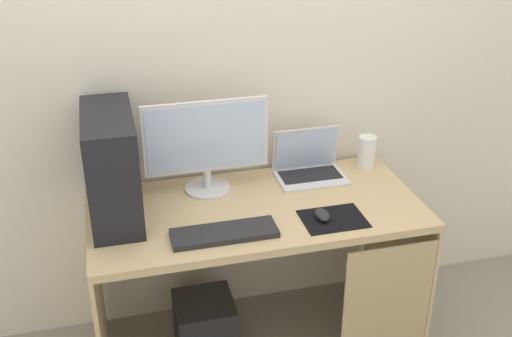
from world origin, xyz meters
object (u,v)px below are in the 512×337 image
object	(u,v)px
keyboard	(224,233)
pc_tower	(112,166)
speaker	(367,152)
subwoofer	(205,324)
laptop	(309,167)
monitor	(206,144)
mouse_left	(322,215)

from	to	relation	value
keyboard	pc_tower	bearing A→B (deg)	145.28
speaker	subwoofer	bearing A→B (deg)	-166.95
laptop	subwoofer	world-z (taller)	laptop
pc_tower	subwoofer	xyz separation A→B (m)	(0.34, -0.04, -0.86)
laptop	keyboard	bearing A→B (deg)	-140.12
pc_tower	monitor	bearing A→B (deg)	15.24
speaker	pc_tower	bearing A→B (deg)	-172.38
keyboard	subwoofer	size ratio (longest dim) A/B	1.55
monitor	mouse_left	world-z (taller)	monitor
keyboard	laptop	bearing A→B (deg)	39.88
mouse_left	keyboard	bearing A→B (deg)	-177.25
pc_tower	laptop	world-z (taller)	pc_tower
subwoofer	pc_tower	bearing A→B (deg)	173.79
monitor	laptop	bearing A→B (deg)	2.64
monitor	laptop	distance (m)	0.52
speaker	keyboard	world-z (taller)	speaker
laptop	mouse_left	world-z (taller)	laptop
monitor	mouse_left	size ratio (longest dim) A/B	5.70
subwoofer	laptop	bearing A→B (deg)	17.23
pc_tower	subwoofer	size ratio (longest dim) A/B	1.78
laptop	subwoofer	size ratio (longest dim) A/B	1.17
monitor	mouse_left	bearing A→B (deg)	-41.91
monitor	speaker	world-z (taller)	monitor
speaker	monitor	bearing A→B (deg)	-176.47
mouse_left	subwoofer	world-z (taller)	mouse_left
laptop	speaker	xyz separation A→B (m)	(0.30, 0.03, 0.03)
laptop	monitor	bearing A→B (deg)	-177.36
laptop	subwoofer	bearing A→B (deg)	-162.77
monitor	keyboard	world-z (taller)	monitor
monitor	keyboard	distance (m)	0.44
monitor	subwoofer	xyz separation A→B (m)	(-0.06, -0.15, -0.86)
pc_tower	subwoofer	world-z (taller)	pc_tower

